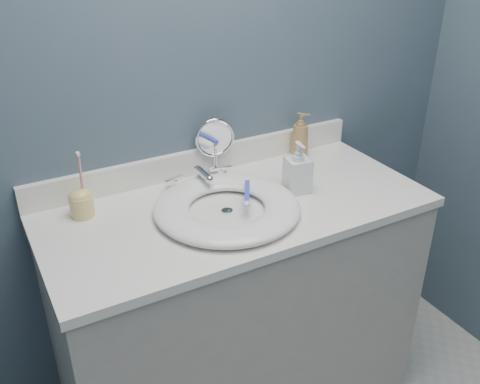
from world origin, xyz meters
TOP-DOWN VIEW (x-y plane):
  - back_wall at (0.00, 1.25)m, footprint 2.20×0.02m
  - vanity_cabinet at (0.00, 0.97)m, footprint 1.20×0.55m
  - countertop at (0.00, 0.97)m, footprint 1.22×0.57m
  - backsplash at (0.00, 1.24)m, footprint 1.22×0.02m
  - basin at (-0.05, 0.94)m, footprint 0.45×0.45m
  - drain at (-0.05, 0.94)m, footprint 0.04×0.04m
  - faucet at (-0.05, 1.14)m, footprint 0.25×0.13m
  - makeup_mirror at (0.04, 1.21)m, footprint 0.14×0.08m
  - soap_bottle_amber at (0.39, 1.19)m, footprint 0.09×0.09m
  - soap_bottle_clear at (0.22, 0.96)m, footprint 0.09×0.09m
  - toothbrush_holder at (-0.44, 1.14)m, footprint 0.07×0.07m
  - toothbrush_lying at (0.02, 0.95)m, footprint 0.10×0.16m

SIDE VIEW (x-z plane):
  - vanity_cabinet at x=0.00m, z-range 0.00..0.85m
  - countertop at x=0.00m, z-range 0.85..0.88m
  - drain at x=-0.05m, z-range 0.88..0.89m
  - basin at x=-0.05m, z-range 0.88..0.92m
  - faucet at x=-0.05m, z-range 0.87..0.95m
  - toothbrush_lying at x=0.02m, z-range 0.92..0.93m
  - backsplash at x=0.00m, z-range 0.88..0.97m
  - toothbrush_holder at x=-0.44m, z-range 0.82..1.03m
  - soap_bottle_amber at x=0.39m, z-range 0.88..1.05m
  - soap_bottle_clear at x=0.22m, z-range 0.88..1.05m
  - makeup_mirror at x=0.04m, z-range 0.89..1.10m
  - back_wall at x=0.00m, z-range 0.00..2.40m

